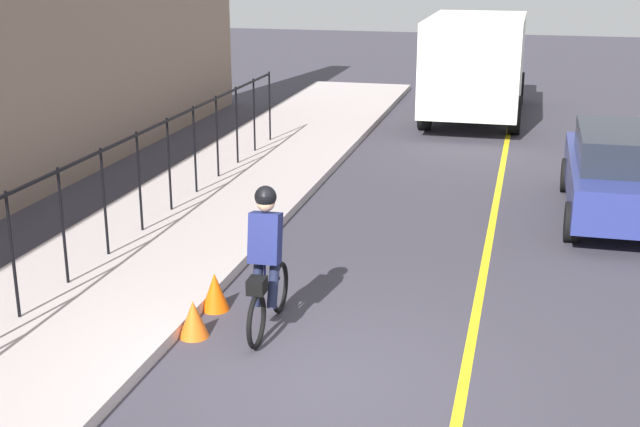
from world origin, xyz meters
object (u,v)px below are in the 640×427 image
Objects in this scene: cyclist_lead at (266,261)px; box_truck_background at (477,61)px; patrol_sedan at (624,172)px; traffic_cone_near at (194,319)px; traffic_cone_far at (215,291)px.

box_truck_background is (14.36, -1.43, 0.64)m from cyclist_lead.
patrol_sedan is 0.66× the size of box_truck_background.
traffic_cone_near is at bearing 112.45° from cyclist_lead.
patrol_sedan reaches higher than traffic_cone_far.
box_truck_background is 14.95m from traffic_cone_near.
traffic_cone_far is (-13.91, 2.27, -1.30)m from box_truck_background.
box_truck_background is 13.39× the size of traffic_cone_far.
cyclist_lead is 14.45m from box_truck_background.
box_truck_background is at bearing -8.64° from traffic_cone_near.
box_truck_background is at bearing -9.28° from traffic_cone_far.
patrol_sedan is 9.59× the size of traffic_cone_near.
traffic_cone_near is at bearing 171.12° from box_truck_background.
cyclist_lead is 1.12m from traffic_cone_near.
traffic_cone_near is (-0.36, 0.81, -0.68)m from cyclist_lead.
patrol_sedan is at bearing -39.60° from cyclist_lead.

